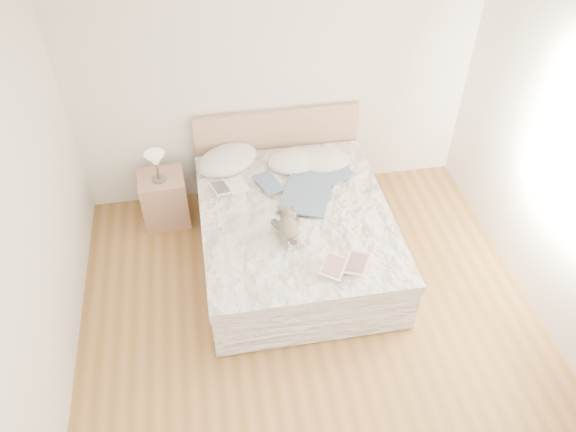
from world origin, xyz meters
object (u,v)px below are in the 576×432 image
object	(u,v)px
photo_book	(229,187)
childrens_book	(345,265)
bed	(294,229)
table_lamp	(156,161)
teddy_bear	(287,234)
nightstand	(164,199)

from	to	relation	value
photo_book	childrens_book	xyz separation A→B (m)	(0.84, -1.15, 0.00)
bed	photo_book	distance (m)	0.73
table_lamp	photo_book	world-z (taller)	table_lamp
bed	photo_book	size ratio (longest dim) A/B	6.31
bed	photo_book	xyz separation A→B (m)	(-0.56, 0.34, 0.32)
bed	childrens_book	xyz separation A→B (m)	(0.27, -0.82, 0.32)
childrens_book	teddy_bear	bearing A→B (deg)	164.29
childrens_book	teddy_bear	distance (m)	0.59
bed	teddy_bear	world-z (taller)	bed
childrens_book	teddy_bear	size ratio (longest dim) A/B	1.17
table_lamp	childrens_book	xyz separation A→B (m)	(1.50, -1.48, -0.15)
photo_book	childrens_book	size ratio (longest dim) A/B	0.86
bed	nightstand	bearing A→B (deg)	150.44
nightstand	childrens_book	world-z (taller)	childrens_book
bed	table_lamp	size ratio (longest dim) A/B	6.89
bed	nightstand	size ratio (longest dim) A/B	3.83
photo_book	teddy_bear	distance (m)	0.85
bed	teddy_bear	size ratio (longest dim) A/B	6.37
table_lamp	childrens_book	bearing A→B (deg)	-44.58
childrens_book	table_lamp	bearing A→B (deg)	165.67
bed	teddy_bear	distance (m)	0.54
nightstand	table_lamp	xyz separation A→B (m)	(-0.01, -0.03, 0.50)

